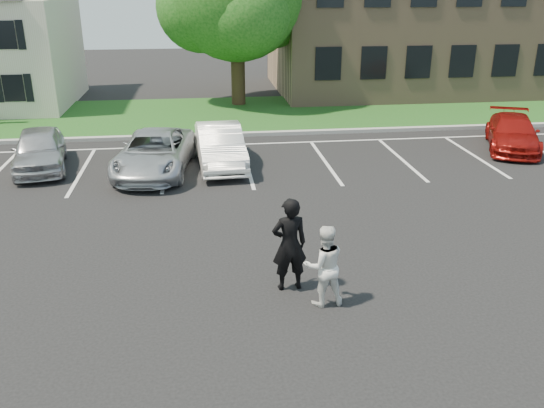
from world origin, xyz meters
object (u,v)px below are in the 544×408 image
Objects in this scene: car_white_sedan at (220,146)px; car_silver_minivan at (155,153)px; man_white_shirt at (324,266)px; car_red_compact at (513,133)px; car_silver_west at (39,149)px; man_black_suit at (289,244)px; office_building at (467,14)px.

car_silver_minivan is at bearing -172.31° from car_white_sedan.
man_white_shirt reaches higher than car_silver_minivan.
car_red_compact is (13.30, 1.18, -0.05)m from car_silver_minivan.
car_silver_west is at bearing -56.15° from man_white_shirt.
man_black_suit is at bearing -53.99° from man_white_shirt.
man_white_shirt is 9.54m from car_white_sedan.
car_white_sedan is 1.00× the size of car_red_compact.
car_red_compact is at bearing -142.88° from man_black_suit.
man_black_suit reaches higher than car_white_sedan.
car_silver_west is 0.95× the size of car_red_compact.
car_silver_minivan is (-17.11, -14.39, -3.49)m from office_building.
office_building is 27.07m from man_white_shirt.
man_black_suit is at bearing -121.43° from office_building.
car_white_sedan reaches higher than car_red_compact.
car_silver_west is (-21.00, -13.54, -3.47)m from office_building.
car_white_sedan is (-14.91, -13.96, -3.45)m from office_building.
man_black_suit is 0.92m from man_white_shirt.
car_silver_minivan is (-3.84, 8.97, -0.17)m from man_white_shirt.
car_red_compact is (-3.81, -13.21, -3.54)m from office_building.
car_red_compact is at bearing -106.07° from office_building.
man_black_suit is 8.91m from car_silver_minivan.
office_building reaches higher than car_red_compact.
car_red_compact is (17.20, 0.33, -0.07)m from car_silver_west.
car_red_compact is at bearing -137.38° from man_white_shirt.
car_silver_minivan reaches higher than car_red_compact.
car_silver_west is at bearing 172.74° from car_white_sedan.
man_black_suit is 0.47× the size of car_red_compact.
man_black_suit is 13.81m from car_red_compact.
man_black_suit is 0.42× the size of car_silver_minivan.
car_silver_minivan is 2.24m from car_white_sedan.
office_building reaches higher than man_black_suit.
man_white_shirt is at bearing -110.37° from car_red_compact.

